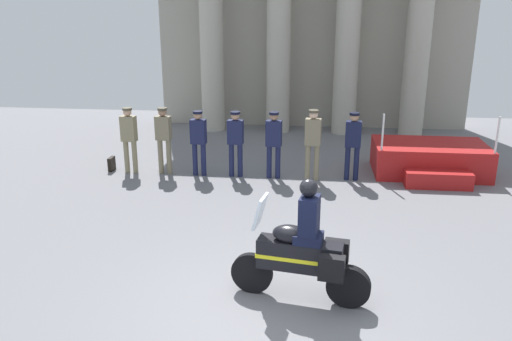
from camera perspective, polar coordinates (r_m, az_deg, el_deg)
The scene contains 12 objects.
ground_plane at distance 7.68m, azimuth 1.68°, elevation -15.40°, with size 28.27×28.27×0.00m, color slate.
colonnade_backdrop at distance 18.09m, azimuth 6.33°, elevation 16.29°, with size 10.72×1.64×7.41m.
reviewing_stand at distance 14.08m, azimuth 18.50°, elevation 1.12°, with size 2.82×2.21×1.69m.
officer_in_row_0 at distance 13.72m, azimuth -13.73°, elevation 3.82°, with size 0.40×0.26×1.71m.
officer_in_row_1 at distance 13.43m, azimuth -10.08°, elevation 3.82°, with size 0.40×0.26×1.72m.
officer_in_row_2 at distance 13.18m, azimuth -6.31°, elevation 3.57°, with size 0.40×0.26×1.67m.
officer_in_row_3 at distance 13.02m, azimuth -2.26°, elevation 3.50°, with size 0.40×0.26×1.67m.
officer_in_row_4 at distance 12.89m, azimuth 1.95°, elevation 3.39°, with size 0.40×0.26×1.69m.
officer_in_row_5 at distance 12.79m, azimuth 6.24°, elevation 3.42°, with size 0.40×0.26×1.77m.
officer_in_row_6 at distance 12.95m, azimuth 10.58°, elevation 3.21°, with size 0.40×0.26×1.71m.
motorcycle_with_rider at distance 7.64m, azimuth 5.35°, elevation -8.78°, with size 2.08×0.77×1.90m.
briefcase_on_ground at distance 14.22m, azimuth -15.53°, elevation 0.71°, with size 0.10×0.32×0.36m, color black.
Camera 1 is at (0.49, -6.41, 4.21)m, focal length 36.54 mm.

